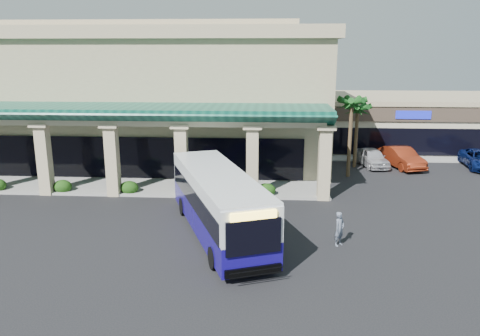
# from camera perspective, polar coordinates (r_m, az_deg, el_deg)

# --- Properties ---
(ground) EXTENTS (110.00, 110.00, 0.00)m
(ground) POSITION_cam_1_polar(r_m,az_deg,el_deg) (25.30, -2.38, -7.16)
(ground) COLOR black
(main_building) EXTENTS (30.80, 14.80, 11.35)m
(main_building) POSITION_cam_1_polar(r_m,az_deg,el_deg) (40.99, -11.43, 8.90)
(main_building) COLOR tan
(main_building) RESTS_ON ground
(arcade) EXTENTS (30.00, 6.20, 5.70)m
(arcade) POSITION_cam_1_polar(r_m,az_deg,el_deg) (32.65, -15.29, 2.42)
(arcade) COLOR #0B4739
(arcade) RESTS_ON ground
(strip_mall) EXTENTS (22.50, 12.50, 4.90)m
(strip_mall) POSITION_cam_1_polar(r_m,az_deg,el_deg) (50.37, 21.56, 5.42)
(strip_mall) COLOR beige
(strip_mall) RESTS_ON ground
(palm_0) EXTENTS (2.40, 2.40, 6.60)m
(palm_0) POSITION_cam_1_polar(r_m,az_deg,el_deg) (35.46, 13.29, 4.17)
(palm_0) COLOR #103D12
(palm_0) RESTS_ON ground
(palm_1) EXTENTS (2.40, 2.40, 5.80)m
(palm_1) POSITION_cam_1_polar(r_m,az_deg,el_deg) (38.61, 14.00, 4.31)
(palm_1) COLOR #103D12
(palm_1) RESTS_ON ground
(broadleaf_tree) EXTENTS (2.60, 2.60, 4.81)m
(broadleaf_tree) POSITION_cam_1_polar(r_m,az_deg,el_deg) (43.28, 10.19, 4.85)
(broadleaf_tree) COLOR #183C0D
(broadleaf_tree) RESTS_ON ground
(transit_bus) EXTENTS (6.66, 11.84, 3.25)m
(transit_bus) POSITION_cam_1_polar(r_m,az_deg,el_deg) (23.82, -2.68, -4.38)
(transit_bus) COLOR navy
(transit_bus) RESTS_ON ground
(pedestrian) EXTENTS (0.71, 0.73, 1.69)m
(pedestrian) POSITION_cam_1_polar(r_m,az_deg,el_deg) (23.18, 12.03, -7.26)
(pedestrian) COLOR slate
(pedestrian) RESTS_ON ground
(car_silver) EXTENTS (2.42, 4.59, 1.49)m
(car_silver) POSITION_cam_1_polar(r_m,az_deg,el_deg) (39.62, 15.81, 1.25)
(car_silver) COLOR silver
(car_silver) RESTS_ON ground
(car_white) EXTENTS (3.05, 5.29, 1.65)m
(car_white) POSITION_cam_1_polar(r_m,az_deg,el_deg) (39.94, 19.06, 1.23)
(car_white) COLOR maroon
(car_white) RESTS_ON ground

